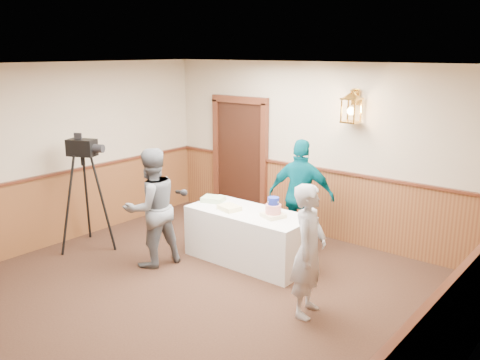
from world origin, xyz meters
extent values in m
plane|color=black|center=(0.00, 0.00, 0.00)|extent=(7.00, 7.00, 0.00)
cube|color=tan|center=(0.00, 3.50, 1.40)|extent=(6.00, 0.02, 2.80)
cube|color=tan|center=(-3.00, 0.00, 1.40)|extent=(0.02, 7.00, 2.80)
cube|color=tan|center=(3.00, 0.00, 1.40)|extent=(0.02, 7.00, 2.80)
cube|color=white|center=(0.00, 0.00, 2.80)|extent=(6.00, 7.00, 0.02)
cube|color=brown|center=(0.00, 3.48, 0.55)|extent=(5.98, 0.04, 1.10)
cube|color=brown|center=(-2.98, 0.00, 0.55)|extent=(0.04, 6.98, 1.10)
cube|color=#4D2314|center=(0.00, 3.46, 1.12)|extent=(5.98, 0.07, 0.04)
cube|color=black|center=(-1.60, 3.45, 1.05)|extent=(1.00, 0.06, 2.10)
cube|color=white|center=(-0.19, 1.90, 0.38)|extent=(1.80, 0.80, 0.75)
cube|color=#FBEEBB|center=(0.23, 1.91, 0.78)|extent=(0.35, 0.35, 0.05)
cylinder|color=red|center=(0.23, 1.91, 0.87)|extent=(0.22, 0.22, 0.13)
cylinder|color=#192897|center=(0.23, 1.91, 0.98)|extent=(0.15, 0.15, 0.10)
cube|color=#FDFA97|center=(-0.45, 1.78, 0.78)|extent=(0.35, 0.30, 0.06)
cube|color=#B2D798|center=(-0.91, 1.95, 0.79)|extent=(0.39, 0.35, 0.07)
imported|color=slate|center=(-1.18, 0.96, 0.84)|extent=(0.81, 0.94, 1.68)
cylinder|color=black|center=(-0.24, 0.61, 1.31)|extent=(0.22, 0.13, 0.09)
sphere|color=black|center=(-0.12, 0.56, 1.33)|extent=(0.08, 0.08, 0.08)
imported|color=#A3A3A8|center=(1.27, 1.13, 0.78)|extent=(0.49, 0.64, 1.55)
imported|color=#014F5C|center=(0.15, 2.74, 0.85)|extent=(1.08, 0.71, 1.71)
cube|color=black|center=(-2.43, 0.75, 1.57)|extent=(0.47, 0.37, 0.25)
cylinder|color=black|center=(-2.19, 0.86, 1.57)|extent=(0.20, 0.18, 0.12)
camera|label=1|loc=(4.03, -3.51, 2.97)|focal=38.00mm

